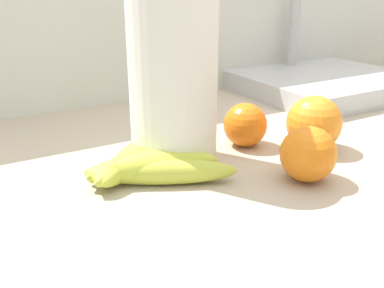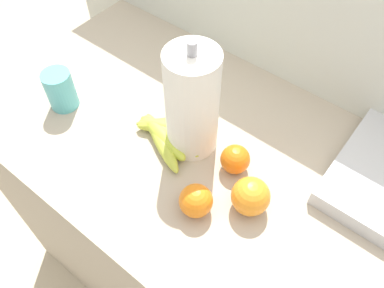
{
  "view_description": "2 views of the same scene",
  "coord_description": "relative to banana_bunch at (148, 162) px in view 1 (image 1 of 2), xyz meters",
  "views": [
    {
      "loc": [
        -0.49,
        -0.5,
        1.14
      ],
      "look_at": [
        -0.24,
        -0.04,
        0.94
      ],
      "focal_mm": 40.33,
      "sensor_mm": 36.0,
      "label": 1
    },
    {
      "loc": [
        0.12,
        -0.45,
        1.64
      ],
      "look_at": [
        -0.21,
        -0.04,
        0.96
      ],
      "focal_mm": 36.56,
      "sensor_mm": 36.0,
      "label": 2
    }
  ],
  "objects": [
    {
      "name": "orange_far_right",
      "position": [
        0.17,
        -0.11,
        0.02
      ],
      "size": [
        0.07,
        0.07,
        0.07
      ],
      "primitive_type": "sphere",
      "color": "orange",
      "rests_on": "counter"
    },
    {
      "name": "wall_back",
      "position": [
        0.29,
        0.38,
        -0.27
      ],
      "size": [
        1.99,
        0.06,
        1.3
      ],
      "primitive_type": "cube",
      "color": "silver",
      "rests_on": "ground"
    },
    {
      "name": "orange_front",
      "position": [
        0.25,
        -0.04,
        0.02
      ],
      "size": [
        0.08,
        0.08,
        0.08
      ],
      "primitive_type": "sphere",
      "color": "orange",
      "rests_on": "counter"
    },
    {
      "name": "sink_basin",
      "position": [
        0.52,
        0.21,
        0.0
      ],
      "size": [
        0.35,
        0.32,
        0.2
      ],
      "color": "#B7BABF",
      "rests_on": "counter"
    },
    {
      "name": "orange_back_left",
      "position": [
        0.17,
        0.03,
        0.02
      ],
      "size": [
        0.07,
        0.07,
        0.07
      ],
      "primitive_type": "sphere",
      "color": "orange",
      "rests_on": "counter"
    },
    {
      "name": "banana_bunch",
      "position": [
        0.0,
        0.0,
        0.0
      ],
      "size": [
        0.19,
        0.19,
        0.04
      ],
      "color": "#B4C23F",
      "rests_on": "counter"
    },
    {
      "name": "paper_towel_roll",
      "position": [
        0.05,
        0.02,
        0.11
      ],
      "size": [
        0.12,
        0.12,
        0.29
      ],
      "color": "white",
      "rests_on": "counter"
    }
  ]
}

